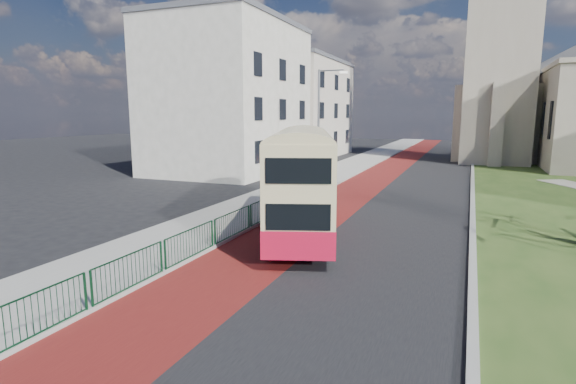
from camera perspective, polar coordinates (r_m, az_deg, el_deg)
The scene contains 12 objects.
ground at distance 15.22m, azimuth -1.52°, elevation -9.33°, with size 160.00×160.00×0.00m, color black.
road_carriageway at distance 33.81m, azimuth 14.59°, elevation 1.03°, with size 9.00×120.00×0.01m, color black.
bus_lane at distance 34.25m, azimuth 10.11°, elevation 1.31°, with size 3.40×120.00×0.01m, color #591414.
pavement_west at distance 35.22m, azimuth 4.06°, elevation 1.76°, with size 4.00×120.00×0.12m, color gray.
kerb_west at distance 34.66m, azimuth 7.20°, elevation 1.58°, with size 0.25×120.00×0.13m, color #999993.
kerb_east at distance 35.51m, azimuth 22.40°, elevation 1.11°, with size 0.25×80.00×0.13m, color #999993.
pedestrian_railing at distance 19.76m, azimuth -4.73°, elevation -3.19°, with size 0.07×24.00×1.12m.
gothic_church at distance 52.25m, azimuth 30.82°, elevation 17.47°, with size 16.38×18.00×40.00m.
street_block_near at distance 40.37m, azimuth -7.41°, elevation 11.91°, with size 10.30×14.30×13.00m.
street_block_far at distance 54.86m, azimuth 0.98°, elevation 10.64°, with size 10.30×16.30×11.50m.
streetlamp at distance 32.77m, azimuth 4.15°, elevation 9.11°, with size 2.13×0.18×8.00m.
bus at distance 18.75m, azimuth 1.76°, elevation 1.98°, with size 5.57×10.40×4.26m.
Camera 1 is at (5.77, -13.16, 4.99)m, focal length 28.00 mm.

